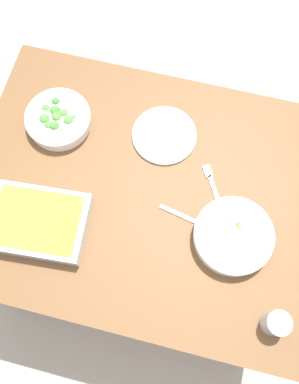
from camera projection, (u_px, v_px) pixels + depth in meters
ground_plane at (150, 240)px, 2.05m from camera, size 6.00×6.00×0.00m
dining_table at (149, 200)px, 1.44m from camera, size 1.20×0.90×0.74m
stew_bowl at (233, 236)px, 1.27m from camera, size 0.25×0.25×0.06m
broccoli_bowl at (58, 119)px, 1.40m from camera, size 0.22×0.22×0.07m
baking_dish at (38, 222)px, 1.28m from camera, size 0.32×0.24×0.06m
drink_cup at (275, 323)px, 1.18m from camera, size 0.07×0.07×0.08m
side_plate at (164, 135)px, 1.41m from camera, size 0.22×0.22×0.01m
spoon_by_stew at (192, 220)px, 1.32m from camera, size 0.18×0.05×0.01m
fork_on_table at (213, 186)px, 1.36m from camera, size 0.10×0.16×0.01m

